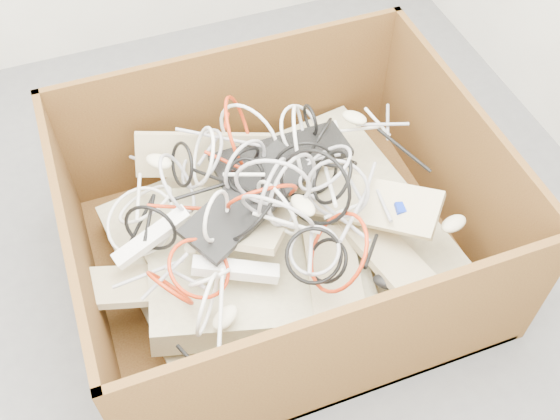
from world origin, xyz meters
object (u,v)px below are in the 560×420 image
object	(u,v)px
cardboard_box	(277,244)
power_strip_left	(152,237)
power_strip_right	(236,270)
vga_plug	(402,208)

from	to	relation	value
cardboard_box	power_strip_left	size ratio (longest dim) A/B	4.92
power_strip_right	vga_plug	distance (m)	0.56
power_strip_left	cardboard_box	bearing A→B (deg)	-17.45
cardboard_box	vga_plug	bearing A→B (deg)	-22.08
cardboard_box	vga_plug	size ratio (longest dim) A/B	29.17
vga_plug	power_strip_right	bearing A→B (deg)	-170.14
power_strip_right	vga_plug	world-z (taller)	vga_plug
cardboard_box	power_strip_right	size ratio (longest dim) A/B	5.00
cardboard_box	power_strip_left	distance (m)	0.45
power_strip_left	power_strip_right	world-z (taller)	power_strip_left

